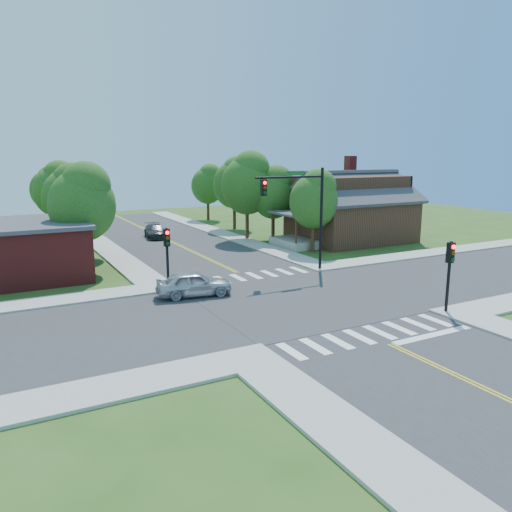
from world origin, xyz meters
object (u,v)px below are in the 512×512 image
car_silver (194,284)px  car_dgrey (155,231)px  signal_pole_se (450,264)px  signal_mast_ne (301,203)px  signal_pole_nw (167,247)px  house_ne (350,206)px

car_silver → car_dgrey: car_silver is taller
signal_pole_se → car_dgrey: signal_pole_se is taller
signal_mast_ne → signal_pole_nw: size_ratio=1.89×
signal_mast_ne → car_silver: (-8.67, -2.09, -4.11)m
signal_pole_se → signal_pole_nw: same height
signal_pole_se → signal_mast_ne: bearing=98.6°
car_silver → car_dgrey: (4.15, 21.08, -0.10)m
signal_pole_nw → car_dgrey: size_ratio=0.82×
signal_pole_se → car_silver: 13.93m
signal_pole_se → house_ne: house_ne is taller
signal_mast_ne → signal_pole_nw: 9.76m
signal_pole_se → car_dgrey: bearing=101.6°
house_ne → car_dgrey: bearing=146.6°
signal_pole_se → house_ne: size_ratio=0.29×
house_ne → car_dgrey: size_ratio=2.82×
signal_mast_ne → signal_pole_se: (1.69, -11.21, -2.19)m
signal_pole_nw → car_silver: bearing=-67.8°
signal_mast_ne → signal_pole_se: 11.55m
signal_mast_ne → car_dgrey: signal_mast_ne is taller
car_dgrey → signal_pole_nw: bearing=-96.1°
car_dgrey → signal_pole_se: bearing=-69.7°
signal_mast_ne → house_ne: 14.23m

